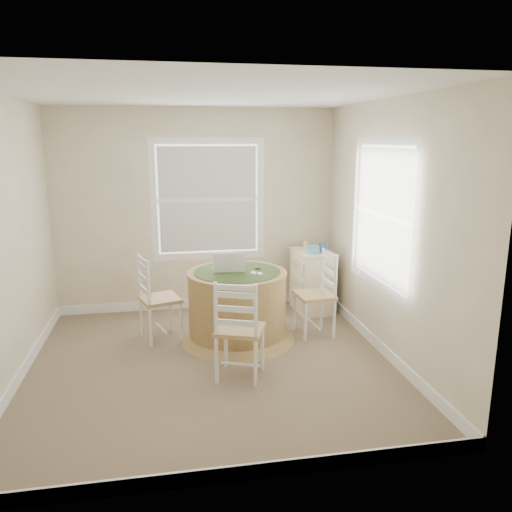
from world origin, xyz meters
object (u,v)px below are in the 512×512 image
object	(u,v)px
round_table	(237,303)
chair_near	(240,329)
chair_right	(314,295)
laptop	(229,268)
corner_chest	(312,281)
chair_left	(160,299)

from	to	relation	value
round_table	chair_near	distance (m)	0.92
round_table	chair_right	bearing A→B (deg)	1.62
laptop	round_table	bearing A→B (deg)	155.06
chair_near	laptop	bearing A→B (deg)	-70.24
chair_near	corner_chest	distance (m)	2.08
chair_near	chair_right	size ratio (longest dim) A/B	1.00
corner_chest	chair_left	bearing A→B (deg)	-167.11
chair_right	round_table	bearing A→B (deg)	-95.82
chair_left	laptop	world-z (taller)	laptop
laptop	chair_near	bearing A→B (deg)	92.94
round_table	corner_chest	world-z (taller)	corner_chest
chair_left	chair_near	xyz separation A→B (m)	(0.74, -1.07, 0.00)
chair_left	round_table	bearing A→B (deg)	-118.02
chair_right	laptop	distance (m)	1.03
chair_right	laptop	size ratio (longest dim) A/B	2.61
chair_near	corner_chest	world-z (taller)	chair_near
round_table	laptop	bearing A→B (deg)	153.11
round_table	corner_chest	bearing A→B (deg)	37.61
round_table	corner_chest	size ratio (longest dim) A/B	1.58
chair_left	laptop	bearing A→B (deg)	-115.70
laptop	chair_left	bearing A→B (deg)	-4.05
chair_near	chair_right	world-z (taller)	same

